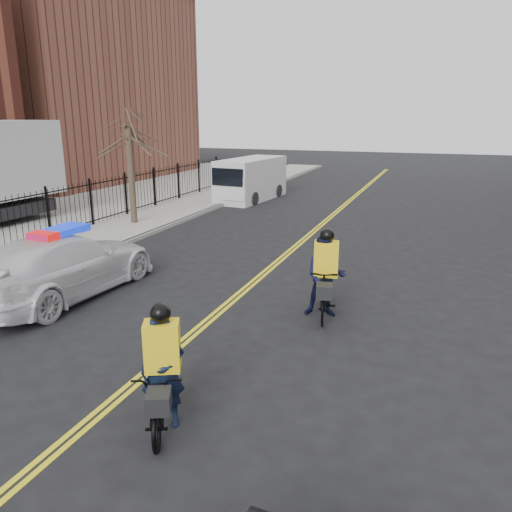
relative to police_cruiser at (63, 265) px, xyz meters
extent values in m
plane|color=black|center=(4.33, -1.91, -0.84)|extent=(120.00, 120.00, 0.00)
cube|color=yellow|center=(4.25, 6.09, -0.83)|extent=(0.10, 60.00, 0.01)
cube|color=yellow|center=(4.41, 6.09, -0.83)|extent=(0.10, 60.00, 0.01)
cube|color=gray|center=(-3.17, 6.09, -0.77)|extent=(3.00, 60.00, 0.15)
cube|color=gray|center=(-1.67, 6.09, -0.77)|extent=(0.20, 60.00, 0.15)
cube|color=brown|center=(-18.67, 22.09, 6.16)|extent=(14.00, 18.00, 14.00)
cylinder|color=#382C21|center=(-3.27, 8.09, 1.31)|extent=(0.28, 0.28, 4.00)
imported|color=silver|center=(0.00, 0.00, -0.01)|extent=(2.54, 5.82, 1.67)
cube|color=#0C26CC|center=(0.00, 0.00, 0.91)|extent=(0.75, 1.55, 0.16)
cube|color=silver|center=(-1.04, 16.49, 0.31)|extent=(2.52, 5.59, 2.31)
cube|color=silver|center=(-1.27, 14.14, 0.11)|extent=(2.03, 0.99, 1.20)
cube|color=black|center=(-1.31, 13.74, 0.72)|extent=(1.81, 0.28, 0.90)
cylinder|color=black|center=(-2.15, 14.98, -0.49)|extent=(0.32, 0.72, 0.70)
cylinder|color=black|center=(-0.25, 14.80, -0.49)|extent=(0.32, 0.72, 0.70)
cylinder|color=black|center=(-1.84, 18.18, -0.49)|extent=(0.32, 0.72, 0.70)
cylinder|color=black|center=(0.06, 18.00, -0.49)|extent=(0.32, 0.72, 0.70)
cylinder|color=black|center=(-9.11, 8.07, -0.24)|extent=(0.13, 0.13, 1.20)
imported|color=black|center=(5.48, -4.12, -0.31)|extent=(1.50, 2.14, 1.07)
imported|color=black|center=(5.48, -4.12, 0.08)|extent=(0.79, 0.68, 1.83)
cube|color=yellow|center=(5.48, -4.12, 0.48)|extent=(0.62, 0.54, 0.77)
sphere|color=black|center=(5.48, -4.12, 1.00)|extent=(0.31, 0.31, 0.31)
cube|color=black|center=(5.78, -4.76, -0.01)|extent=(0.46, 0.48, 0.28)
imported|color=black|center=(6.79, 1.04, -0.20)|extent=(1.00, 2.19, 1.27)
imported|color=black|center=(6.79, 1.04, 0.14)|extent=(1.08, 0.92, 1.97)
cube|color=yellow|center=(6.79, 1.04, 0.57)|extent=(0.62, 0.48, 0.83)
sphere|color=black|center=(6.79, 1.04, 1.14)|extent=(0.33, 0.33, 0.33)
cube|color=black|center=(6.94, 0.29, 0.05)|extent=(0.43, 0.47, 0.31)
camera|label=1|loc=(9.18, -9.98, 3.80)|focal=35.00mm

